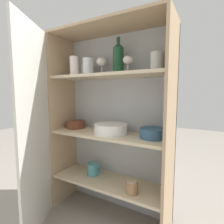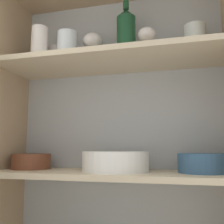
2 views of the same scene
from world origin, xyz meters
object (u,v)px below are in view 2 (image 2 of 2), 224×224
(plate_stack_white, at_px, (116,161))
(serving_bowl_small, at_px, (31,161))
(wine_bottle, at_px, (126,35))
(mixing_bowl_large, at_px, (203,162))

(plate_stack_white, xyz_separation_m, serving_bowl_small, (-0.36, 0.03, -0.00))
(wine_bottle, relative_size, plate_stack_white, 1.07)
(mixing_bowl_large, xyz_separation_m, serving_bowl_small, (-0.66, 0.01, -0.00))
(plate_stack_white, height_order, serving_bowl_small, plate_stack_white)
(serving_bowl_small, bearing_deg, mixing_bowl_large, -0.76)
(plate_stack_white, bearing_deg, serving_bowl_small, 175.35)
(wine_bottle, height_order, plate_stack_white, wine_bottle)
(wine_bottle, height_order, mixing_bowl_large, wine_bottle)
(wine_bottle, height_order, serving_bowl_small, wine_bottle)
(mixing_bowl_large, bearing_deg, serving_bowl_small, 179.24)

